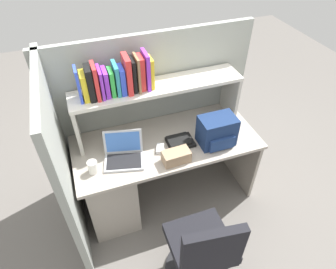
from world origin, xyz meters
TOP-DOWN VIEW (x-y plane):
  - ground_plane at (0.00, 0.00)m, footprint 8.00×8.00m
  - desk at (-0.39, 0.00)m, footprint 1.60×0.70m
  - cubicle_partition_rear at (0.00, 0.38)m, footprint 1.84×0.05m
  - cubicle_partition_left at (-0.85, -0.05)m, footprint 0.05×1.06m
  - overhead_hutch at (0.00, 0.20)m, footprint 1.44×0.28m
  - reference_books_on_shelf at (-0.32, 0.20)m, footprint 0.58×0.19m
  - laptop at (-0.39, -0.08)m, footprint 0.36×0.32m
  - backpack at (0.40, -0.15)m, footprint 0.30×0.23m
  - computer_mouse at (-0.08, -0.09)m, footprint 0.10×0.12m
  - paper_cup at (-0.64, -0.14)m, footprint 0.08×0.08m
  - tissue_box at (-0.00, -0.25)m, footprint 0.22×0.13m
  - desk_book_stack at (0.10, -0.07)m, footprint 0.22×0.18m
  - office_chair at (-0.03, -0.88)m, footprint 0.52×0.52m

SIDE VIEW (x-z plane):
  - ground_plane at x=0.00m, z-range 0.00..0.00m
  - office_chair at x=-0.03m, z-range -0.07..0.86m
  - desk at x=-0.39m, z-range 0.04..0.77m
  - computer_mouse at x=-0.08m, z-range 0.73..0.76m
  - desk_book_stack at x=0.10m, z-range 0.73..0.78m
  - cubicle_partition_rear at x=0.00m, z-range 0.00..1.55m
  - cubicle_partition_left at x=-0.85m, z-range 0.00..1.55m
  - tissue_box at x=0.00m, z-range 0.73..0.83m
  - laptop at x=-0.39m, z-range 0.67..0.89m
  - paper_cup at x=-0.64m, z-range 0.73..0.84m
  - backpack at x=0.40m, z-range 0.73..0.98m
  - overhead_hutch at x=0.00m, z-range 0.86..1.31m
  - reference_books_on_shelf at x=-0.32m, z-range 1.16..1.46m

